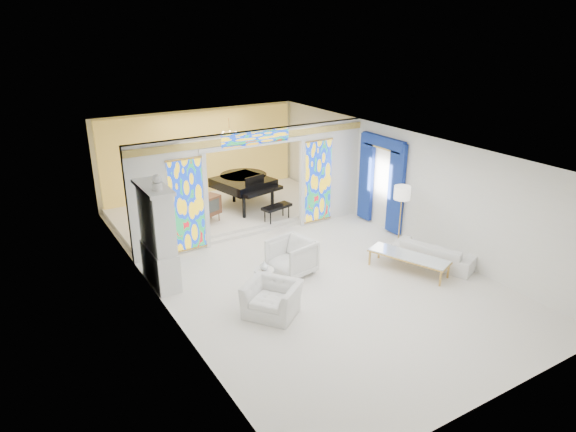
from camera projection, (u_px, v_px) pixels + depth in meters
floor at (293, 261)px, 13.06m from camera, size 12.00×12.00×0.00m
ceiling at (293, 145)px, 11.98m from camera, size 7.00×12.00×0.02m
wall_back at (200, 154)px, 17.32m from camera, size 7.00×0.02×3.00m
wall_front at (501, 322)px, 7.72m from camera, size 7.00×0.02×3.00m
wall_left at (152, 235)px, 10.83m from camera, size 0.02×12.00×3.00m
wall_right at (400, 183)px, 14.21m from camera, size 0.02×12.00×3.00m
partition_wall at (255, 179)px, 14.06m from camera, size 7.00×0.22×3.00m
stained_glass_left at (187, 205)px, 13.13m from camera, size 0.90×0.04×2.40m
stained_glass_right at (318, 181)px, 15.08m from camera, size 0.90×0.04×2.40m
stained_glass_transom at (256, 138)px, 13.56m from camera, size 2.00×0.04×0.34m
alcove_platform at (225, 210)px, 16.30m from camera, size 6.80×3.80×0.18m
gold_curtain_back at (201, 155)px, 17.22m from camera, size 6.70×0.10×2.90m
chandelier at (229, 133)px, 15.44m from camera, size 0.48×0.48×0.30m
blue_drapes at (381, 175)px, 14.69m from camera, size 0.14×1.85×2.65m
china_cabinet at (158, 237)px, 11.57m from camera, size 0.56×1.46×2.72m
armchair_left at (272, 299)px, 10.60m from camera, size 1.40×1.42×0.70m
armchair_right at (292, 257)px, 12.27m from camera, size 1.13×1.11×0.88m
sofa at (434, 253)px, 12.82m from camera, size 1.48×2.16×0.59m
side_table at (264, 277)px, 11.46m from camera, size 0.46×0.46×0.56m
vase at (264, 265)px, 11.35m from camera, size 0.24×0.24×0.20m
coffee_table at (409, 256)px, 12.38m from camera, size 1.29×2.03×0.44m
floor_lamp at (402, 196)px, 13.22m from camera, size 0.55×0.55×1.76m
grand_piano at (245, 182)px, 16.16m from camera, size 2.03×3.12×1.15m
tv_console at (208, 205)px, 14.89m from camera, size 0.81×0.69×0.80m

